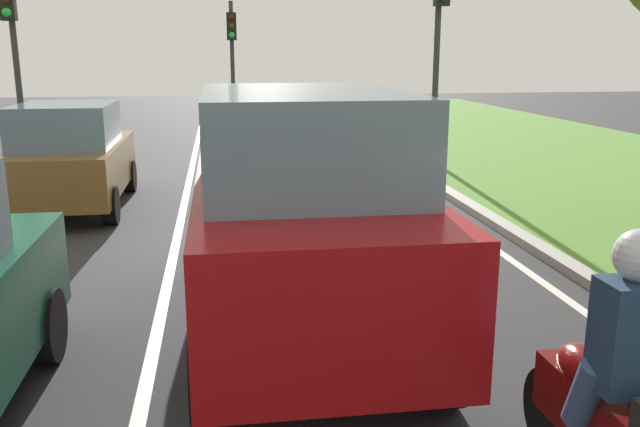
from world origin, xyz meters
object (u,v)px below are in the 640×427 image
car_suv_ahead (302,213)px  traffic_light_near_right (439,25)px  traffic_light_far_median (232,45)px  car_hatchback_far (71,157)px  rider_person (632,332)px  traffic_light_overhead_left (12,34)px

car_suv_ahead → traffic_light_near_right: bearing=65.0°
traffic_light_near_right → traffic_light_far_median: 9.47m
car_suv_ahead → car_hatchback_far: size_ratio=1.21×
rider_person → traffic_light_overhead_left: traffic_light_overhead_left is taller
rider_person → traffic_light_overhead_left: bearing=115.9°
car_suv_ahead → traffic_light_overhead_left: size_ratio=1.04×
rider_person → traffic_light_far_median: size_ratio=0.27×
car_hatchback_far → traffic_light_far_median: size_ratio=0.88×
car_hatchback_far → traffic_light_near_right: traffic_light_near_right is taller
traffic_light_overhead_left → rider_person: bearing=-63.8°
traffic_light_far_median → rider_person: bearing=-85.6°
traffic_light_near_right → car_hatchback_far: bearing=-155.2°
car_suv_ahead → traffic_light_far_median: 17.53m
car_suv_ahead → traffic_light_near_right: 10.24m
car_suv_ahead → traffic_light_far_median: (-0.20, 17.45, 1.64)m
rider_person → traffic_light_far_median: traffic_light_far_median is taller
car_suv_ahead → traffic_light_far_median: traffic_light_far_median is taller
traffic_light_overhead_left → traffic_light_far_median: (5.06, 6.96, -0.17)m
car_suv_ahead → rider_person: (1.36, -2.96, 0.02)m
car_hatchback_far → traffic_light_far_median: bearing=75.2°
traffic_light_far_median → car_hatchback_far: bearing=-104.2°
rider_person → car_hatchback_far: bearing=117.5°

